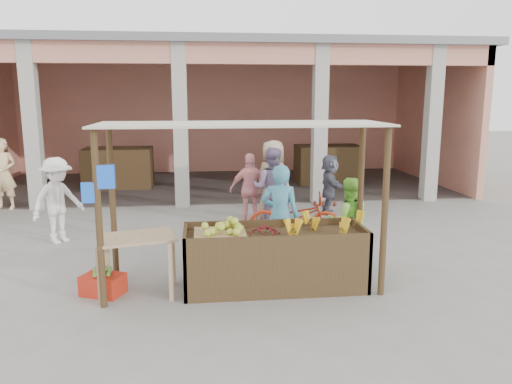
{
  "coord_description": "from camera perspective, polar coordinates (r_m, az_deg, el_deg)",
  "views": [
    {
      "loc": [
        -0.55,
        -6.84,
        2.76
      ],
      "look_at": [
        0.37,
        1.2,
        1.19
      ],
      "focal_mm": 35.0,
      "sensor_mm": 36.0,
      "label": 1
    }
  ],
  "objects": [
    {
      "name": "melon_tray",
      "position": [
        7.08,
        -4.15,
        -4.33
      ],
      "size": [
        0.73,
        0.63,
        0.2
      ],
      "color": "tan",
      "rests_on": "fruit_stall"
    },
    {
      "name": "shopper_f",
      "position": [
        10.46,
        1.79,
        0.91
      ],
      "size": [
        1.02,
        0.78,
        1.86
      ],
      "primitive_type": "imported",
      "rotation": [
        0.0,
        0.0,
        2.82
      ],
      "color": "slate",
      "rests_on": "ground"
    },
    {
      "name": "shopper_d",
      "position": [
        11.82,
        8.42,
        1.05
      ],
      "size": [
        0.69,
        1.42,
        1.48
      ],
      "primitive_type": "imported",
      "rotation": [
        0.0,
        0.0,
        1.47
      ],
      "color": "#535261",
      "rests_on": "ground"
    },
    {
      "name": "side_table",
      "position": [
        7.16,
        -13.43,
        -6.0
      ],
      "size": [
        1.18,
        0.92,
        0.84
      ],
      "rotation": [
        0.0,
        0.0,
        0.24
      ],
      "color": "tan",
      "rests_on": "ground"
    },
    {
      "name": "berry_heap",
      "position": [
        7.14,
        0.96,
        -4.32
      ],
      "size": [
        0.46,
        0.37,
        0.14
      ],
      "primitive_type": "ellipsoid",
      "color": "maroon",
      "rests_on": "fruit_stall"
    },
    {
      "name": "shopper_e",
      "position": [
        13.63,
        -26.9,
        2.0
      ],
      "size": [
        0.74,
        0.6,
        1.82
      ],
      "primitive_type": "imported",
      "rotation": [
        0.0,
        0.0,
        -0.14
      ],
      "color": "#EBC188",
      "rests_on": "ground"
    },
    {
      "name": "fruit_stall",
      "position": [
        7.31,
        2.12,
        -7.85
      ],
      "size": [
        2.6,
        0.95,
        0.8
      ],
      "primitive_type": "cube",
      "color": "#48341C",
      "rests_on": "ground"
    },
    {
      "name": "plantain_bundle",
      "position": [
        7.39,
        -17.16,
        -8.71
      ],
      "size": [
        0.44,
        0.31,
        0.09
      ],
      "primitive_type": null,
      "color": "#528430",
      "rests_on": "red_crate"
    },
    {
      "name": "stall_awning",
      "position": [
        6.96,
        -2.06,
        4.53
      ],
      "size": [
        4.09,
        1.35,
        2.39
      ],
      "color": "#48341C",
      "rests_on": "ground"
    },
    {
      "name": "produce_sacks",
      "position": [
        12.72,
        7.89,
        -0.41
      ],
      "size": [
        0.88,
        0.66,
        0.53
      ],
      "color": "maroon",
      "rests_on": "ground"
    },
    {
      "name": "banana_heap",
      "position": [
        7.32,
        7.6,
        -3.77
      ],
      "size": [
        1.17,
        0.64,
        0.21
      ],
      "primitive_type": null,
      "color": "yellow",
      "rests_on": "fruit_stall"
    },
    {
      "name": "shopper_c",
      "position": [
        10.97,
        1.94,
        1.75
      ],
      "size": [
        1.13,
        1.11,
        2.0
      ],
      "primitive_type": "imported",
      "rotation": [
        0.0,
        0.0,
        2.39
      ],
      "color": "tan",
      "rests_on": "ground"
    },
    {
      "name": "shopper_a",
      "position": [
        10.08,
        -21.75,
        -0.55
      ],
      "size": [
        1.18,
        1.21,
        1.76
      ],
      "primitive_type": "imported",
      "rotation": [
        0.0,
        0.0,
        0.82
      ],
      "color": "white",
      "rests_on": "ground"
    },
    {
      "name": "vendor_green",
      "position": [
        8.31,
        10.46,
        -3.06
      ],
      "size": [
        0.74,
        0.43,
        1.53
      ],
      "primitive_type": "imported",
      "rotation": [
        0.0,
        0.0,
        3.14
      ],
      "color": "#84DC43",
      "rests_on": "ground"
    },
    {
      "name": "ground",
      "position": [
        7.39,
        -1.8,
        -10.93
      ],
      "size": [
        60.0,
        60.0,
        0.0
      ],
      "primitive_type": "plane",
      "color": "slate",
      "rests_on": "ground"
    },
    {
      "name": "red_crate",
      "position": [
        7.45,
        -17.08,
        -10.07
      ],
      "size": [
        0.66,
        0.59,
        0.29
      ],
      "primitive_type": "cube",
      "rotation": [
        0.0,
        0.0,
        -0.42
      ],
      "color": "red",
      "rests_on": "ground"
    },
    {
      "name": "vendor_blue",
      "position": [
        8.01,
        2.8,
        -2.42
      ],
      "size": [
        0.81,
        0.71,
        1.81
      ],
      "primitive_type": "imported",
      "rotation": [
        0.0,
        0.0,
        2.77
      ],
      "color": "#4DA1C1",
      "rests_on": "ground"
    },
    {
      "name": "shopper_b",
      "position": [
        10.69,
        -0.61,
        0.59
      ],
      "size": [
        0.99,
        0.55,
        1.65
      ],
      "primitive_type": "imported",
      "rotation": [
        0.0,
        0.0,
        3.17
      ],
      "color": "pink",
      "rests_on": "ground"
    },
    {
      "name": "market_building",
      "position": [
        15.77,
        -4.38,
        10.76
      ],
      "size": [
        14.4,
        6.4,
        4.2
      ],
      "color": "#DF8775",
      "rests_on": "ground"
    },
    {
      "name": "papaya_pile",
      "position": [
        7.1,
        -13.52,
        -4.08
      ],
      "size": [
        0.76,
        0.43,
        0.22
      ],
      "primitive_type": null,
      "color": "#529731",
      "rests_on": "side_table"
    },
    {
      "name": "motorcycle",
      "position": [
        9.56,
        4.44,
        -2.79
      ],
      "size": [
        0.98,
        1.95,
        0.97
      ],
      "primitive_type": "imported",
      "rotation": [
        0.0,
        0.0,
        1.38
      ],
      "color": "#A42910",
      "rests_on": "ground"
    }
  ]
}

